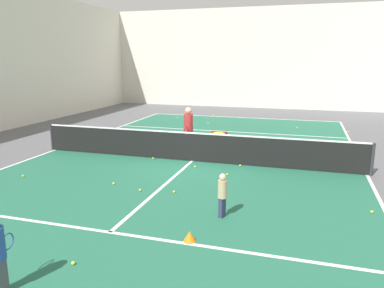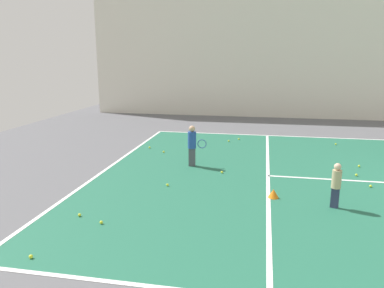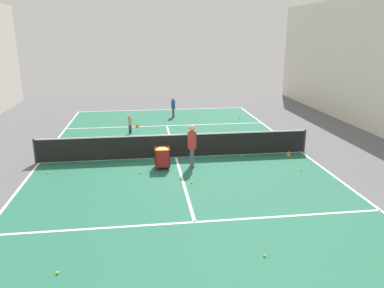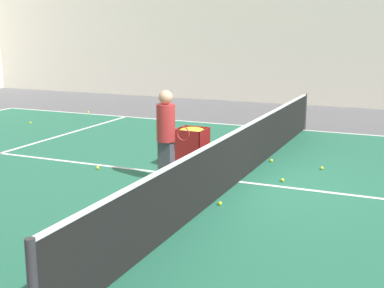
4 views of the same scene
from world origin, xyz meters
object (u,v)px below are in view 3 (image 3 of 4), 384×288
object	(u,v)px
ball_cart	(162,154)
tennis_net	(176,146)
coach_at_net	(192,143)
training_cone_1	(137,125)
training_cone_0	(289,153)
player_near_baseline	(173,106)
child_midcourt	(130,123)

from	to	relation	value
ball_cart	tennis_net	bearing A→B (deg)	-117.55
coach_at_net	training_cone_1	xyz separation A→B (m)	(2.27, -7.12, -0.91)
tennis_net	coach_at_net	bearing A→B (deg)	112.85
coach_at_net	training_cone_1	size ratio (longest dim) A/B	6.73
training_cone_0	player_near_baseline	bearing A→B (deg)	-63.03
coach_at_net	child_midcourt	distance (m)	6.35
ball_cart	coach_at_net	bearing A→B (deg)	179.70
player_near_baseline	ball_cart	size ratio (longest dim) A/B	1.50
tennis_net	child_midcourt	bearing A→B (deg)	-64.91
training_cone_0	training_cone_1	xyz separation A→B (m)	(6.76, -6.23, -0.01)
training_cone_1	tennis_net	bearing A→B (deg)	106.54
coach_at_net	player_near_baseline	bearing A→B (deg)	7.62
player_near_baseline	child_midcourt	bearing A→B (deg)	-40.53
tennis_net	training_cone_1	distance (m)	6.10
coach_at_net	ball_cart	size ratio (longest dim) A/B	2.06
player_near_baseline	tennis_net	bearing A→B (deg)	-9.49
player_near_baseline	training_cone_0	world-z (taller)	player_near_baseline
training_cone_0	training_cone_1	world-z (taller)	training_cone_0
player_near_baseline	ball_cart	distance (m)	9.66
player_near_baseline	ball_cart	xyz separation A→B (m)	(1.26, 9.58, -0.13)
child_midcourt	coach_at_net	bearing A→B (deg)	46.35
child_midcourt	training_cone_1	size ratio (longest dim) A/B	4.00
ball_cart	training_cone_0	size ratio (longest dim) A/B	3.77
ball_cart	training_cone_1	xyz separation A→B (m)	(1.06, -7.11, -0.50)
tennis_net	ball_cart	xyz separation A→B (m)	(0.67, 1.28, 0.06)
coach_at_net	training_cone_0	size ratio (longest dim) A/B	7.76
child_midcourt	ball_cart	xyz separation A→B (m)	(-1.43, 5.75, 0.01)
tennis_net	training_cone_1	size ratio (longest dim) A/B	45.07
ball_cart	training_cone_0	world-z (taller)	ball_cart
coach_at_net	child_midcourt	size ratio (longest dim) A/B	1.68
coach_at_net	training_cone_1	bearing A→B (deg)	25.66
training_cone_1	coach_at_net	bearing A→B (deg)	107.72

